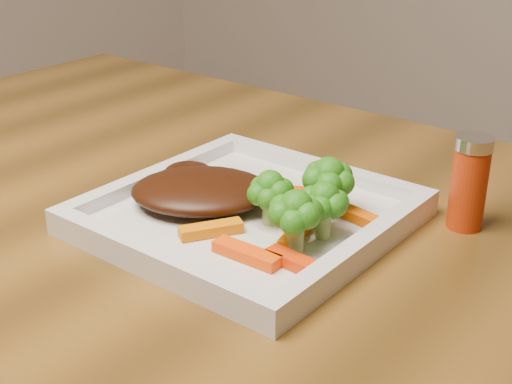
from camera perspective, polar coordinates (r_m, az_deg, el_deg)
The scene contains 14 objects.
plate at distance 0.69m, azimuth -0.65°, elevation -2.12°, with size 0.27×0.27×0.01m, color silver.
steak at distance 0.70m, azimuth -4.39°, elevation 0.11°, with size 0.14×0.11×0.03m, color #351508.
broccoli_0 at distance 0.67m, azimuth 5.80°, elevation 0.74°, with size 0.06×0.06×0.07m, color #166510, non-canonical shape.
broccoli_1 at distance 0.63m, azimuth 5.45°, elevation -1.02°, with size 0.05×0.05×0.06m, color #216310, non-canonical shape.
broccoli_2 at distance 0.61m, azimuth 3.20°, elevation -2.34°, with size 0.05×0.05×0.06m, color #2A6B11, non-canonical shape.
broccoli_3 at distance 0.66m, azimuth 1.13°, elevation -0.10°, with size 0.05×0.05×0.06m, color #3B6F12, non-canonical shape.
carrot_0 at distance 0.61m, azimuth -0.75°, elevation -4.94°, with size 0.06×0.02×0.01m, color #F24503.
carrot_1 at distance 0.60m, azimuth 3.25°, elevation -5.65°, with size 0.06×0.02×0.01m, color red.
carrot_2 at distance 0.65m, azimuth -3.63°, elevation -3.01°, with size 0.06×0.02×0.01m, color #DB6C03.
carrot_3 at distance 0.67m, azimuth 8.85°, elevation -2.22°, with size 0.06×0.01×0.01m, color #CA4F03.
carrot_4 at distance 0.72m, azimuth 3.11°, elevation -0.10°, with size 0.06×0.02×0.01m, color #DB3703.
carrot_5 at distance 0.64m, azimuth 3.10°, elevation -3.47°, with size 0.05×0.01×0.01m, color #D86003.
carrot_6 at distance 0.67m, azimuth 3.45°, elevation -2.20°, with size 0.06×0.02×0.01m, color #F75204.
spice_shaker at distance 0.70m, azimuth 16.68°, elevation 0.70°, with size 0.03×0.03×0.09m, color #A12908.
Camera 1 is at (0.24, -0.31, 1.06)m, focal length 50.00 mm.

